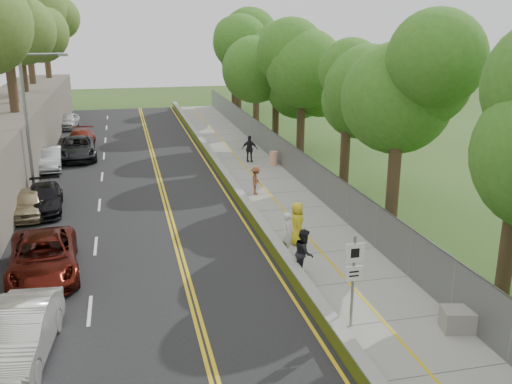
{
  "coord_description": "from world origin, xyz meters",
  "views": [
    {
      "loc": [
        -5.68,
        -18.24,
        9.45
      ],
      "look_at": [
        0.5,
        8.0,
        1.4
      ],
      "focal_mm": 40.0,
      "sensor_mm": 36.0,
      "label": 1
    }
  ],
  "objects_px": {
    "painter_0": "(297,223)",
    "person_far": "(250,149)",
    "streetlight": "(31,116)",
    "car_1": "(19,335)",
    "concrete_block": "(459,319)",
    "car_2": "(43,257)",
    "construction_barrel": "(274,158)",
    "signpost": "(354,272)"
  },
  "relations": [
    {
      "from": "painter_0",
      "to": "person_far",
      "type": "bearing_deg",
      "value": 2.53
    },
    {
      "from": "streetlight",
      "to": "car_1",
      "type": "height_order",
      "value": "streetlight"
    },
    {
      "from": "car_1",
      "to": "concrete_block",
      "type": "bearing_deg",
      "value": -0.55
    },
    {
      "from": "person_far",
      "to": "car_2",
      "type": "bearing_deg",
      "value": 75.7
    },
    {
      "from": "painter_0",
      "to": "person_far",
      "type": "distance_m",
      "value": 15.53
    },
    {
      "from": "car_1",
      "to": "person_far",
      "type": "relative_size",
      "value": 2.58
    },
    {
      "from": "car_2",
      "to": "concrete_block",
      "type": "bearing_deg",
      "value": -34.02
    },
    {
      "from": "concrete_block",
      "to": "car_2",
      "type": "bearing_deg",
      "value": 151.13
    },
    {
      "from": "construction_barrel",
      "to": "concrete_block",
      "type": "distance_m",
      "value": 22.51
    },
    {
      "from": "car_2",
      "to": "car_1",
      "type": "bearing_deg",
      "value": -95.15
    },
    {
      "from": "person_far",
      "to": "concrete_block",
      "type": "bearing_deg",
      "value": 115.17
    },
    {
      "from": "signpost",
      "to": "construction_barrel",
      "type": "relative_size",
      "value": 3.32
    },
    {
      "from": "signpost",
      "to": "person_far",
      "type": "distance_m",
      "value": 22.77
    },
    {
      "from": "concrete_block",
      "to": "painter_0",
      "type": "bearing_deg",
      "value": 109.18
    },
    {
      "from": "concrete_block",
      "to": "painter_0",
      "type": "height_order",
      "value": "painter_0"
    },
    {
      "from": "streetlight",
      "to": "painter_0",
      "type": "bearing_deg",
      "value": -39.46
    },
    {
      "from": "concrete_block",
      "to": "signpost",
      "type": "bearing_deg",
      "value": 163.15
    },
    {
      "from": "signpost",
      "to": "painter_0",
      "type": "distance_m",
      "value": 7.28
    },
    {
      "from": "car_1",
      "to": "construction_barrel",
      "type": "bearing_deg",
      "value": 63.56
    },
    {
      "from": "construction_barrel",
      "to": "person_far",
      "type": "xyz_separation_m",
      "value": [
        -1.41,
        1.16,
        0.46
      ]
    },
    {
      "from": "signpost",
      "to": "construction_barrel",
      "type": "bearing_deg",
      "value": 81.64
    },
    {
      "from": "streetlight",
      "to": "painter_0",
      "type": "distance_m",
      "value": 15.85
    },
    {
      "from": "person_far",
      "to": "painter_0",
      "type": "bearing_deg",
      "value": 106.56
    },
    {
      "from": "streetlight",
      "to": "car_2",
      "type": "bearing_deg",
      "value": -82.19
    },
    {
      "from": "signpost",
      "to": "car_1",
      "type": "relative_size",
      "value": 0.65
    },
    {
      "from": "streetlight",
      "to": "construction_barrel",
      "type": "height_order",
      "value": "streetlight"
    },
    {
      "from": "concrete_block",
      "to": "car_1",
      "type": "relative_size",
      "value": 0.22
    },
    {
      "from": "signpost",
      "to": "car_1",
      "type": "bearing_deg",
      "value": 177.37
    },
    {
      "from": "painter_0",
      "to": "car_2",
      "type": "bearing_deg",
      "value": 102.22
    },
    {
      "from": "signpost",
      "to": "car_2",
      "type": "distance_m",
      "value": 11.94
    },
    {
      "from": "streetlight",
      "to": "concrete_block",
      "type": "bearing_deg",
      "value": -50.64
    },
    {
      "from": "car_1",
      "to": "signpost",
      "type": "bearing_deg",
      "value": 3.02
    },
    {
      "from": "painter_0",
      "to": "streetlight",
      "type": "bearing_deg",
      "value": 58.05
    },
    {
      "from": "concrete_block",
      "to": "streetlight",
      "type": "bearing_deg",
      "value": 129.36
    },
    {
      "from": "construction_barrel",
      "to": "person_far",
      "type": "distance_m",
      "value": 1.88
    },
    {
      "from": "signpost",
      "to": "concrete_block",
      "type": "distance_m",
      "value": 3.74
    },
    {
      "from": "car_1",
      "to": "painter_0",
      "type": "xyz_separation_m",
      "value": [
        10.45,
        6.75,
        0.18
      ]
    },
    {
      "from": "signpost",
      "to": "construction_barrel",
      "type": "distance_m",
      "value": 21.81
    },
    {
      "from": "car_2",
      "to": "painter_0",
      "type": "xyz_separation_m",
      "value": [
        10.45,
        0.86,
        0.2
      ]
    },
    {
      "from": "concrete_block",
      "to": "car_2",
      "type": "height_order",
      "value": "car_2"
    },
    {
      "from": "signpost",
      "to": "person_far",
      "type": "height_order",
      "value": "signpost"
    },
    {
      "from": "construction_barrel",
      "to": "concrete_block",
      "type": "relative_size",
      "value": 0.88
    }
  ]
}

